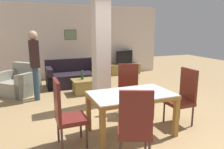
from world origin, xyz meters
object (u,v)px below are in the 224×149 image
Objects in this scene: dining_chair_far_right at (128,88)px; tv_stand at (124,69)px; dining_table at (131,102)px; coffee_table at (84,86)px; tv_screen at (125,58)px; dining_chair_near_left at (135,125)px; sofa at (74,76)px; dining_chair_head_right at (183,95)px; armchair at (20,84)px; dining_chair_head_left at (65,112)px; standing_person at (35,60)px; bottle at (82,76)px.

dining_chair_far_right reaches higher than tv_stand.
dining_table is 2.73m from coffee_table.
tv_screen is at bearing 41.94° from coffee_table.
dining_chair_near_left reaches higher than sofa.
dining_chair_far_right reaches higher than sofa.
dining_chair_head_right is 0.86× the size of tv_stand.
armchair is at bearing -25.09° from dining_chair_far_right.
coffee_table is at bearing 24.58° from tv_screen.
sofa is at bearing -120.49° from armchair.
dining_chair_head_left is 0.86× the size of tv_stand.
coffee_table is 3.02m from tv_screen.
dining_chair_near_left and dining_chair_far_right have the same top height.
armchair is at bearing 13.58° from sofa.
dining_table is 3.05m from standing_person.
dining_table is 0.81× the size of standing_person.
armchair reaches higher than sofa.
coffee_table is 0.53× the size of tv_stand.
tv_screen reaches higher than bottle.
dining_chair_far_right reaches higher than dining_table.
dining_table is at bearing 90.00° from dining_chair_far_right.
dining_table is 1.32× the size of dining_chair_head_right.
coffee_table is (0.21, 3.53, -0.37)m from dining_chair_near_left.
standing_person is (-1.22, -1.06, 0.75)m from sofa.
dining_table is 5.14m from tv_stand.
dining_chair_head_left is 3.40m from armchair.
dining_chair_head_left reaches higher than tv_stand.
dining_table is at bearing -86.83° from coffee_table.
dining_chair_far_right reaches higher than tv_screen.
sofa reaches higher than dining_table.
dining_chair_near_left reaches higher than coffee_table.
armchair is at bearing 119.30° from dining_table.
dining_chair_near_left reaches higher than tv_stand.
standing_person is at bearing 44.09° from dining_chair_head_right.
tv_stand is at bearing -114.70° from armchair.
armchair is (-2.22, 2.46, -0.28)m from dining_chair_far_right.
coffee_table is 0.83× the size of tv_screen.
tv_stand is (1.71, 3.84, -0.38)m from dining_chair_far_right.
armchair is 1.82m from coffee_table.
sofa reaches higher than tv_stand.
bottle is 0.15× the size of standing_person.
sofa is (-0.22, 3.71, -0.29)m from dining_table.
tv_screen is at bearing -156.72° from sofa.
dining_chair_head_right is 0.88× the size of armchair.
bottle is at bearing 93.74° from dining_table.
sofa is at bearing 128.53° from standing_person.
dining_chair_head_right reaches higher than tv_screen.
standing_person is at bearing -177.42° from coffee_table.
dining_chair_far_right is 1.64× the size of coffee_table.
coffee_table is at bearing 94.14° from sofa.
tv_stand is (3.93, 1.38, -0.10)m from armchair.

